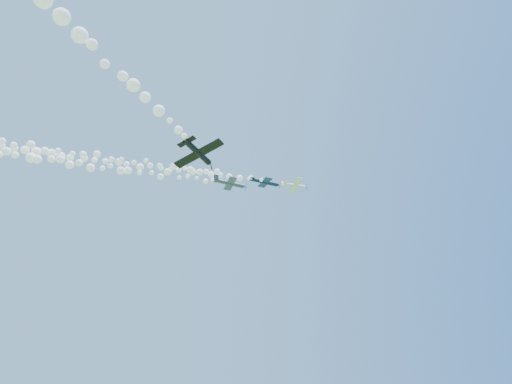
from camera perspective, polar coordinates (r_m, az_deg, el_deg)
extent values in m
cylinder|color=white|center=(100.41, 5.10, 0.89)|extent=(5.31, 1.58, 0.89)
cone|color=white|center=(101.41, 6.60, 0.69)|extent=(0.74, 0.79, 0.72)
cone|color=#B23914|center=(101.55, 6.80, 0.66)|extent=(0.31, 0.28, 0.25)
cube|color=black|center=(101.51, 6.75, 0.67)|extent=(0.11, 0.28, 1.66)
cube|color=white|center=(100.42, 5.23, 0.82)|extent=(1.71, 6.52, 0.80)
cube|color=white|center=(99.66, 3.84, 1.07)|extent=(0.88, 2.31, 0.31)
cube|color=#B23914|center=(99.92, 3.77, 1.30)|extent=(0.87, 0.23, 1.08)
sphere|color=black|center=(100.86, 5.48, 0.99)|extent=(0.69, 0.73, 0.71)
cylinder|color=#0E1D3E|center=(98.16, 1.05, 1.36)|extent=(6.55, 2.49, 1.54)
cone|color=#0E1D3E|center=(98.84, 3.00, 0.92)|extent=(1.03, 1.03, 0.95)
cone|color=white|center=(98.94, 3.27, 0.86)|extent=(0.42, 0.37, 0.34)
cube|color=black|center=(98.91, 3.20, 0.88)|extent=(0.27, 0.72, 2.00)
cube|color=#0E1D3E|center=(98.17, 1.19, 1.26)|extent=(1.66, 7.75, 2.54)
cube|color=#0E1D3E|center=(97.70, -0.58, 1.76)|extent=(0.93, 2.75, 0.96)
cube|color=white|center=(97.86, -0.57, 2.10)|extent=(1.15, 0.49, 1.36)
sphere|color=black|center=(98.45, 1.60, 1.47)|extent=(0.86, 0.99, 1.03)
cylinder|color=#383D51|center=(87.53, -3.64, 1.20)|extent=(6.12, 1.69, 1.42)
cone|color=#383D51|center=(87.94, -1.58, 0.74)|extent=(0.88, 0.90, 0.88)
cone|color=navy|center=(88.01, -1.30, 0.67)|extent=(0.36, 0.32, 0.31)
cube|color=black|center=(87.99, -1.38, 0.69)|extent=(0.25, 0.48, 1.89)
cube|color=#383D51|center=(87.51, -3.49, 1.09)|extent=(1.69, 7.37, 1.64)
cube|color=#383D51|center=(87.30, -5.35, 1.61)|extent=(0.92, 2.61, 0.64)
cube|color=navy|center=(87.50, -5.34, 1.95)|extent=(1.07, 0.34, 1.28)
sphere|color=black|center=(87.77, -3.06, 1.30)|extent=(0.81, 0.87, 0.91)
cylinder|color=black|center=(59.11, -7.80, 5.29)|extent=(3.04, 5.88, 1.10)
cone|color=black|center=(61.41, -6.21, 3.81)|extent=(1.02, 0.97, 0.84)
cone|color=yellow|center=(61.74, -6.00, 3.62)|extent=(0.38, 0.39, 0.29)
cube|color=black|center=(61.65, -6.06, 3.67)|extent=(0.58, 0.36, 1.86)
cube|color=black|center=(59.21, -7.65, 5.09)|extent=(6.53, 5.59, 2.15)
cube|color=black|center=(57.31, -9.23, 6.64)|extent=(2.50, 2.22, 0.80)
cube|color=yellow|center=(57.62, -9.36, 7.07)|extent=(0.92, 0.96, 1.22)
sphere|color=black|center=(59.95, -7.44, 5.16)|extent=(1.15, 1.09, 0.91)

